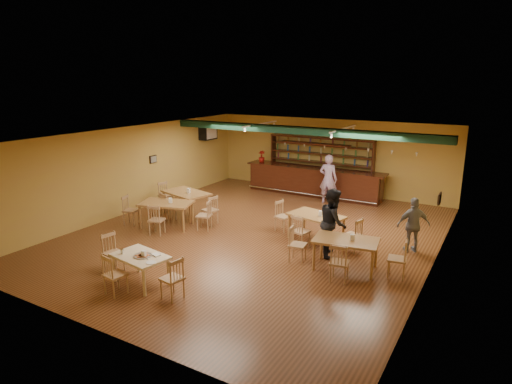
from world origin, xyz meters
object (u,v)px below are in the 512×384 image
Objects in this scene: dining_table_a at (187,204)px; dining_table_b at (316,227)px; dining_table_d at (345,254)px; bar_counter at (314,181)px; patron_bar at (328,179)px; near_table at (141,269)px; dining_table_c at (167,214)px; patron_right_a at (333,222)px.

dining_table_b is at bearing 14.70° from dining_table_a.
bar_counter is at bearing 110.93° from dining_table_d.
bar_counter is 3.06× the size of patron_bar.
dining_table_b is 1.00× the size of dining_table_d.
dining_table_d is 5.93m from patron_bar.
dining_table_a reaches higher than dining_table_d.
dining_table_b is 2.04m from dining_table_d.
bar_counter is 9.30m from near_table.
dining_table_d is (5.96, -0.23, -0.01)m from dining_table_c.
dining_table_b is 0.97× the size of dining_table_c.
dining_table_a is at bearing 158.04° from dining_table_d.
near_table is at bearing -148.80° from dining_table_d.
dining_table_b reaches higher than near_table.
dining_table_b is 4.73m from dining_table_c.
bar_counter reaches higher than dining_table_c.
dining_table_d is at bearing 1.25° from dining_table_a.
dining_table_d reaches higher than dining_table_b.
patron_right_a reaches higher than bar_counter.
patron_bar is (-2.54, 5.34, 0.55)m from dining_table_d.
bar_counter is at bearing 126.32° from dining_table_b.
patron_bar is (3.43, 5.11, 0.53)m from dining_table_c.
near_table is (-0.33, -9.29, -0.22)m from bar_counter.
bar_counter is 1.29m from patron_bar.
bar_counter is 6.19m from patron_right_a.
dining_table_c reaches higher than near_table.
patron_right_a is at bearing 59.36° from near_table.
dining_table_c is at bearing -112.88° from bar_counter.
patron_right_a reaches higher than dining_table_a.
dining_table_c is (0.23, -1.27, -0.01)m from dining_table_a.
dining_table_b is at bearing 19.85° from patron_right_a.
bar_counter reaches higher than dining_table_d.
near_table is (2.18, -3.36, -0.05)m from dining_table_c.
dining_table_c is 0.88× the size of patron_right_a.
patron_right_a reaches higher than dining_table_d.
dining_table_d is 4.91m from near_table.
near_table is 5.00m from patron_right_a.
near_table is (-3.79, -3.13, -0.04)m from dining_table_d.
dining_table_c is at bearing 132.17° from near_table.
patron_right_a is at bearing -12.57° from dining_table_c.
near_table is at bearing -47.71° from dining_table_a.
near_table is at bearing 114.99° from patron_right_a.
dining_table_d is at bearing 112.29° from patron_bar.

